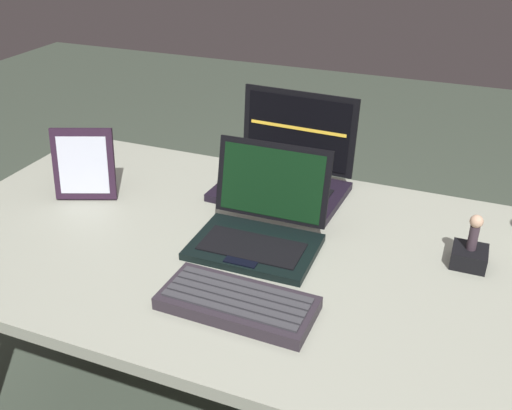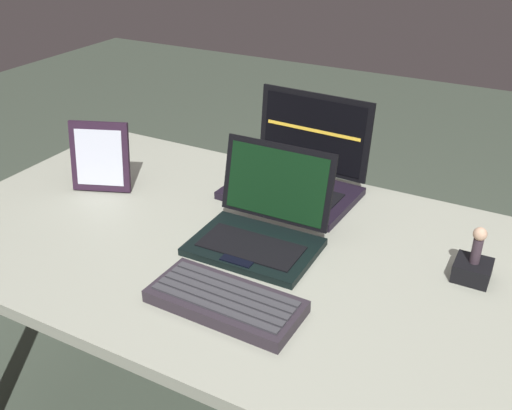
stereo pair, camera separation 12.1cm
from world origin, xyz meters
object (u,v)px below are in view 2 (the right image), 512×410
Objects in this scene: laptop_rear at (297,175)px; photo_frame at (100,157)px; figurine_stand at (472,270)px; laptop_front at (261,227)px; external_keyboard at (225,301)px; figurine at (478,243)px.

photo_frame is (-0.47, -0.23, 0.04)m from laptop_rear.
laptop_front is at bearing -169.21° from figurine_stand.
external_keyboard is 0.62m from photo_frame.
laptop_rear is 4.16× the size of figurine.
external_keyboard is 0.51m from figurine_stand.
laptop_front is 0.92× the size of external_keyboard.
external_keyboard is 3.70× the size of figurine.
laptop_rear is 1.82× the size of photo_frame.
laptop_rear is at bearing 158.77° from figurine.
laptop_front is 3.80× the size of figurine_stand.
external_keyboard is (0.05, -0.24, -0.03)m from laptop_front.
laptop_front is 0.28m from laptop_rear.
laptop_front is 0.46m from figurine.
laptop_rear is at bearing 97.20° from laptop_front.
photo_frame reaches higher than external_keyboard.
laptop_rear reaches higher than external_keyboard.
figurine is at bearing 10.79° from laptop_front.
laptop_rear reaches higher than photo_frame.
photo_frame is at bearing 153.03° from external_keyboard.
external_keyboard is at bearing -141.15° from figurine_stand.
external_keyboard is at bearing -80.82° from laptop_rear.
photo_frame is 2.55× the size of figurine_stand.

